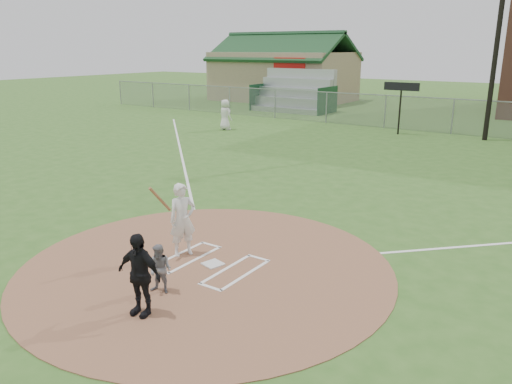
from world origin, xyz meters
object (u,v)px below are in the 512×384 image
Objects in this scene: umpire at (139,274)px; home_plate at (213,264)px; ondeck_player at (225,115)px; batter_at_plate at (182,219)px; catcher at (160,269)px.

home_plate is at bearing 88.70° from umpire.
umpire is 21.82m from ondeck_player.
batter_at_plate is (-0.95, 0.07, 0.87)m from home_plate.
catcher is 20.99m from ondeck_player.
ondeck_player reaches higher than catcher.
umpire is at bearing 132.45° from ondeck_player.
catcher is at bearing -61.21° from batter_at_plate.
batter_at_plate is at bearing 104.98° from catcher.
catcher is at bearing -90.45° from home_plate.
ondeck_player is at bearing 110.25° from catcher.
home_plate is at bearing -4.15° from batter_at_plate.
batter_at_plate reaches higher than home_plate.
ondeck_player is 1.02× the size of batter_at_plate.
ondeck_player is (-11.77, 15.75, 0.87)m from home_plate.
umpire is at bearing -63.98° from batter_at_plate.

